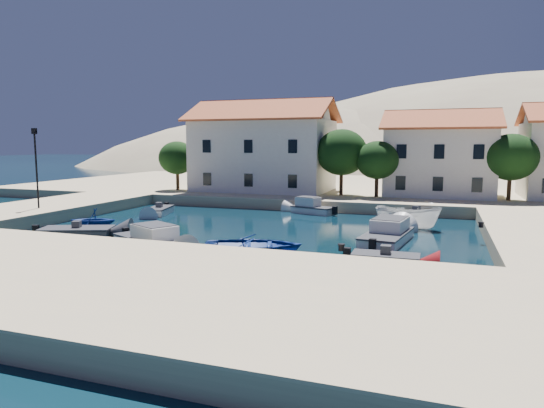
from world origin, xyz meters
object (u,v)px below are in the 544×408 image
at_px(cabin_cruiser_east, 387,235).
at_px(building_mid, 440,152).
at_px(lamppost, 36,160).
at_px(rowboat_south, 253,253).
at_px(boat_east, 407,228).
at_px(building_left, 264,145).
at_px(cabin_cruiser_south, 149,239).

bearing_deg(cabin_cruiser_east, building_mid, 0.12).
bearing_deg(lamppost, rowboat_south, -13.91).
height_order(rowboat_south, boat_east, boat_east).
relative_size(building_left, cabin_cruiser_south, 2.77).
relative_size(cabin_cruiser_south, cabin_cruiser_east, 0.91).
bearing_deg(cabin_cruiser_south, building_left, 122.19).
xyz_separation_m(building_mid, boat_east, (-1.88, -14.90, -5.22)).
bearing_deg(rowboat_south, building_left, 1.76).
distance_m(building_left, cabin_cruiser_south, 26.27).
distance_m(lamppost, cabin_cruiser_east, 27.14).
distance_m(building_left, building_mid, 18.04).
distance_m(building_mid, boat_east, 15.90).
distance_m(building_mid, rowboat_south, 28.11).
bearing_deg(rowboat_south, boat_east, -51.33).
bearing_deg(building_left, cabin_cruiser_east, -51.89).
height_order(cabin_cruiser_south, cabin_cruiser_east, same).
height_order(cabin_cruiser_east, boat_east, cabin_cruiser_east).
bearing_deg(lamppost, building_left, 60.10).
relative_size(building_left, rowboat_south, 2.71).
bearing_deg(cabin_cruiser_east, building_left, 45.74).
relative_size(cabin_cruiser_south, rowboat_south, 0.98).
bearing_deg(building_left, lamppost, -119.90).
xyz_separation_m(cabin_cruiser_east, boat_east, (0.82, 5.61, -0.48)).
height_order(rowboat_south, cabin_cruiser_east, cabin_cruiser_east).
relative_size(lamppost, boat_east, 1.31).
height_order(building_left, lamppost, building_left).
height_order(building_mid, boat_east, building_mid).
xyz_separation_m(building_left, boat_east, (16.12, -13.90, -5.94)).
bearing_deg(rowboat_south, cabin_cruiser_south, 78.19).
relative_size(building_left, building_mid, 1.40).
height_order(building_left, cabin_cruiser_south, building_left).
bearing_deg(lamppost, cabin_cruiser_east, 1.06).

